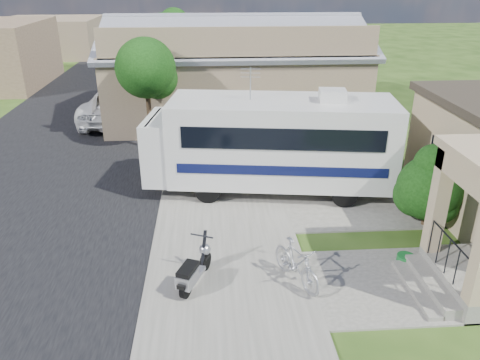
{
  "coord_description": "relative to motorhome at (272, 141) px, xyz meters",
  "views": [
    {
      "loc": [
        -1.36,
        -9.92,
        6.84
      ],
      "look_at": [
        -0.5,
        2.5,
        1.3
      ],
      "focal_mm": 35.0,
      "sensor_mm": 36.0,
      "label": 1
    }
  ],
  "objects": [
    {
      "name": "street_slab",
      "position": [
        -8.19,
        5.49,
        -1.76
      ],
      "size": [
        9.0,
        80.0,
        0.02
      ],
      "primitive_type": "cube",
      "color": "black",
      "rests_on": "ground"
    },
    {
      "name": "scooter",
      "position": [
        -2.5,
        -5.27,
        -1.28
      ],
      "size": [
        0.89,
        1.57,
        1.08
      ],
      "rotation": [
        0.0,
        0.0,
        -0.4
      ],
      "color": "black",
      "rests_on": "ground"
    },
    {
      "name": "shrub",
      "position": [
        4.24,
        -2.71,
        -0.47
      ],
      "size": [
        2.06,
        1.97,
        2.53
      ],
      "color": "#312316",
      "rests_on": "ground"
    },
    {
      "name": "street_tree_c",
      "position": [
        -4.39,
        23.54,
        1.34
      ],
      "size": [
        2.44,
        2.4,
        4.42
      ],
      "color": "#312316",
      "rests_on": "ground"
    },
    {
      "name": "street_tree_b",
      "position": [
        -4.39,
        14.54,
        1.62
      ],
      "size": [
        2.44,
        2.4,
        4.73
      ],
      "color": "#312316",
      "rests_on": "ground"
    },
    {
      "name": "distant_bldg_near",
      "position": [
        -15.69,
        29.49,
        -0.17
      ],
      "size": [
        8.0,
        7.0,
        3.2
      ],
      "primitive_type": "cube",
      "color": "#7C674D",
      "rests_on": "ground"
    },
    {
      "name": "pickup_truck",
      "position": [
        -6.39,
        8.86,
        -0.88
      ],
      "size": [
        3.39,
        6.59,
        1.78
      ],
      "primitive_type": "imported",
      "rotation": [
        0.0,
        0.0,
        3.07
      ],
      "color": "silver",
      "rests_on": "ground"
    },
    {
      "name": "garden_hose",
      "position": [
        2.88,
        -4.63,
        -1.67
      ],
      "size": [
        0.44,
        0.44,
        0.2
      ],
      "primitive_type": "cylinder",
      "color": "#135F24",
      "rests_on": "ground"
    },
    {
      "name": "street_tree_a",
      "position": [
        -4.39,
        4.54,
        1.48
      ],
      "size": [
        2.44,
        2.4,
        4.58
      ],
      "color": "#312316",
      "rests_on": "ground"
    },
    {
      "name": "bicycle",
      "position": [
        -0.09,
        -5.32,
        -1.23
      ],
      "size": [
        1.2,
        1.82,
        1.07
      ],
      "primitive_type": "imported",
      "rotation": [
        0.0,
        0.0,
        0.43
      ],
      "color": "#A7A7AE",
      "rests_on": "ground"
    },
    {
      "name": "warehouse",
      "position": [
        -0.69,
        9.46,
        0.22
      ],
      "size": [
        12.5,
        8.4,
        5.04
      ],
      "color": "#7C674D",
      "rests_on": "ground"
    },
    {
      "name": "driveway_slab",
      "position": [
        0.81,
        -0.01,
        -1.74
      ],
      "size": [
        7.0,
        6.0,
        0.05
      ],
      "primitive_type": "cube",
      "color": "#5F5D55",
      "rests_on": "ground"
    },
    {
      "name": "ground",
      "position": [
        -0.69,
        -4.51,
        -1.77
      ],
      "size": [
        120.0,
        120.0,
        0.0
      ],
      "primitive_type": "plane",
      "color": "#1F3A0F"
    },
    {
      "name": "walk_slab",
      "position": [
        2.31,
        -5.51,
        -1.74
      ],
      "size": [
        4.0,
        3.0,
        0.05
      ],
      "primitive_type": "cube",
      "color": "#5F5D55",
      "rests_on": "ground"
    },
    {
      "name": "van",
      "position": [
        -7.07,
        15.04,
        -0.91
      ],
      "size": [
        2.67,
        5.99,
        1.71
      ],
      "primitive_type": "imported",
      "rotation": [
        0.0,
        0.0,
        -0.05
      ],
      "color": "silver",
      "rests_on": "ground"
    },
    {
      "name": "motorhome",
      "position": [
        0.0,
        0.0,
        0.0
      ],
      "size": [
        8.3,
        3.58,
        4.12
      ],
      "rotation": [
        0.0,
        0.0,
        -0.14
      ],
      "color": "beige",
      "rests_on": "ground"
    },
    {
      "name": "sidewalk_slab",
      "position": [
        -1.69,
        5.49,
        -1.74
      ],
      "size": [
        4.0,
        80.0,
        0.06
      ],
      "primitive_type": "cube",
      "color": "#5F5D55",
      "rests_on": "ground"
    }
  ]
}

